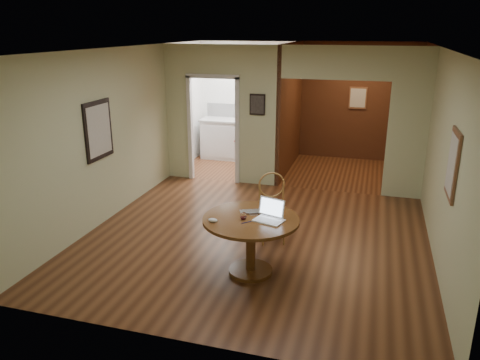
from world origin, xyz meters
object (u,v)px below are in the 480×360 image
(chair, at_px, (272,203))
(closed_laptop, at_px, (253,213))
(open_laptop, at_px, (270,214))
(dining_table, at_px, (251,233))

(chair, relative_size, closed_laptop, 3.19)
(chair, distance_m, open_laptop, 1.07)
(dining_table, xyz_separation_m, chair, (0.04, 1.06, 0.00))
(dining_table, xyz_separation_m, open_laptop, (0.23, 0.04, 0.26))
(chair, height_order, open_laptop, chair)
(dining_table, bearing_deg, closed_laptop, 94.32)
(dining_table, relative_size, closed_laptop, 3.80)
(chair, xyz_separation_m, closed_laptop, (-0.05, -0.92, 0.20))
(closed_laptop, bearing_deg, open_laptop, -46.23)
(open_laptop, bearing_deg, chair, 117.17)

